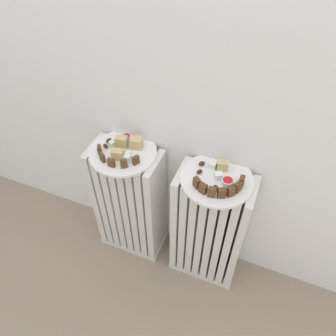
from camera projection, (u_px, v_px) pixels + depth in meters
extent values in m
plane|color=gray|center=(145.00, 302.00, 1.47)|extent=(6.00, 6.00, 0.00)
cube|color=silver|center=(135.00, 237.00, 1.69)|extent=(0.31, 0.17, 0.03)
cube|color=silver|center=(104.00, 192.00, 1.50)|extent=(0.03, 0.17, 0.59)
cube|color=silver|center=(111.00, 195.00, 1.49)|extent=(0.03, 0.17, 0.59)
cube|color=silver|center=(119.00, 197.00, 1.48)|extent=(0.03, 0.17, 0.59)
cube|color=silver|center=(126.00, 199.00, 1.47)|extent=(0.03, 0.17, 0.59)
cube|color=silver|center=(133.00, 202.00, 1.46)|extent=(0.03, 0.17, 0.59)
cube|color=silver|center=(141.00, 204.00, 1.45)|extent=(0.03, 0.17, 0.59)
cube|color=silver|center=(149.00, 207.00, 1.44)|extent=(0.03, 0.17, 0.59)
cube|color=silver|center=(156.00, 209.00, 1.43)|extent=(0.03, 0.17, 0.59)
cube|color=silver|center=(203.00, 262.00, 1.59)|extent=(0.31, 0.17, 0.03)
cube|color=silver|center=(180.00, 217.00, 1.40)|extent=(0.03, 0.17, 0.59)
cube|color=silver|center=(188.00, 220.00, 1.39)|extent=(0.03, 0.17, 0.59)
cube|color=silver|center=(196.00, 223.00, 1.38)|extent=(0.03, 0.17, 0.59)
cube|color=silver|center=(205.00, 225.00, 1.37)|extent=(0.03, 0.17, 0.59)
cube|color=silver|center=(213.00, 228.00, 1.36)|extent=(0.03, 0.17, 0.59)
cube|color=silver|center=(222.00, 231.00, 1.35)|extent=(0.03, 0.17, 0.59)
cube|color=silver|center=(231.00, 234.00, 1.34)|extent=(0.03, 0.17, 0.59)
cube|color=silver|center=(240.00, 237.00, 1.33)|extent=(0.03, 0.17, 0.59)
cylinder|color=white|center=(123.00, 153.00, 1.25)|extent=(0.27, 0.27, 0.01)
cylinder|color=white|center=(217.00, 179.00, 1.15)|extent=(0.27, 0.27, 0.01)
cube|color=#56351E|center=(99.00, 150.00, 1.23)|extent=(0.02, 0.03, 0.04)
cube|color=#56351E|center=(102.00, 158.00, 1.19)|extent=(0.03, 0.02, 0.04)
cube|color=#56351E|center=(111.00, 163.00, 1.18)|extent=(0.03, 0.01, 0.04)
cube|color=#56351E|center=(124.00, 164.00, 1.17)|extent=(0.03, 0.02, 0.04)
cube|color=#56351E|center=(136.00, 160.00, 1.19)|extent=(0.02, 0.03, 0.04)
cube|color=tan|center=(137.00, 143.00, 1.25)|extent=(0.05, 0.05, 0.05)
cube|color=tan|center=(118.00, 155.00, 1.20)|extent=(0.05, 0.04, 0.04)
cube|color=tan|center=(121.00, 142.00, 1.25)|extent=(0.05, 0.04, 0.05)
cube|color=white|center=(129.00, 153.00, 1.22)|extent=(0.02, 0.02, 0.02)
cube|color=white|center=(127.00, 158.00, 1.20)|extent=(0.03, 0.03, 0.03)
cube|color=white|center=(112.00, 144.00, 1.26)|extent=(0.03, 0.03, 0.02)
ellipsoid|color=#3D1E0F|center=(109.00, 141.00, 1.28)|extent=(0.02, 0.03, 0.02)
ellipsoid|color=#3D1E0F|center=(115.00, 150.00, 1.24)|extent=(0.03, 0.03, 0.02)
ellipsoid|color=#3D1E0F|center=(106.00, 146.00, 1.25)|extent=(0.03, 0.02, 0.02)
cylinder|color=white|center=(127.00, 138.00, 1.28)|extent=(0.04, 0.04, 0.03)
cylinder|color=red|center=(127.00, 137.00, 1.28)|extent=(0.03, 0.03, 0.01)
cube|color=#56351E|center=(197.00, 183.00, 1.10)|extent=(0.03, 0.03, 0.04)
cube|color=#56351E|center=(203.00, 188.00, 1.09)|extent=(0.03, 0.03, 0.04)
cube|color=#56351E|center=(212.00, 192.00, 1.08)|extent=(0.03, 0.02, 0.04)
cube|color=#56351E|center=(222.00, 193.00, 1.07)|extent=(0.03, 0.03, 0.04)
cube|color=#56351E|center=(231.00, 191.00, 1.08)|extent=(0.03, 0.03, 0.04)
cube|color=#56351E|center=(238.00, 187.00, 1.09)|extent=(0.03, 0.03, 0.04)
cube|color=#56351E|center=(242.00, 181.00, 1.11)|extent=(0.02, 0.03, 0.04)
cube|color=tan|center=(223.00, 166.00, 1.16)|extent=(0.05, 0.04, 0.04)
cube|color=white|center=(218.00, 176.00, 1.14)|extent=(0.03, 0.03, 0.03)
cube|color=white|center=(213.00, 165.00, 1.17)|extent=(0.03, 0.03, 0.03)
ellipsoid|color=#3D1E0F|center=(200.00, 172.00, 1.16)|extent=(0.03, 0.03, 0.02)
ellipsoid|color=#3D1E0F|center=(202.00, 164.00, 1.19)|extent=(0.03, 0.03, 0.02)
ellipsoid|color=#3D1E0F|center=(216.00, 188.00, 1.10)|extent=(0.03, 0.03, 0.02)
cylinder|color=white|center=(227.00, 182.00, 1.12)|extent=(0.04, 0.04, 0.02)
cylinder|color=red|center=(228.00, 181.00, 1.12)|extent=(0.04, 0.04, 0.01)
cube|color=silver|center=(126.00, 159.00, 1.21)|extent=(0.04, 0.06, 0.00)
cube|color=silver|center=(126.00, 150.00, 1.25)|extent=(0.03, 0.03, 0.00)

